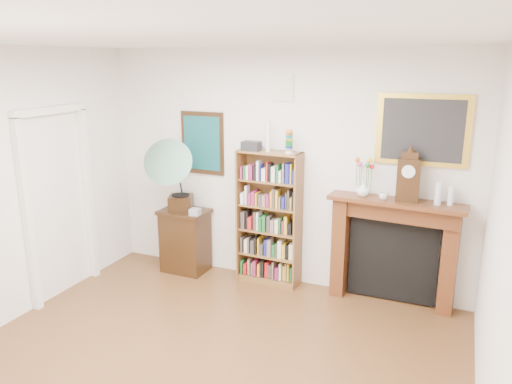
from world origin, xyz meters
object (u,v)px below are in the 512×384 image
fireplace (394,242)px  bookshelf (269,211)px  mantel_clock (409,178)px  bottle_left (438,193)px  bottle_right (451,196)px  cd_stack (195,212)px  gramophone (173,171)px  teacup (384,196)px  side_cabinet (185,240)px  flower_vase (363,189)px

fireplace → bookshelf: bearing=-173.9°
mantel_clock → bottle_left: size_ratio=2.21×
bottle_left → bottle_right: (0.12, 0.03, -0.02)m
cd_stack → mantel_clock: size_ratio=0.23×
bookshelf → bottle_right: bookshelf is taller
gramophone → teacup: (2.51, 0.16, -0.09)m
bookshelf → teacup: size_ratio=19.38×
side_cabinet → cd_stack: 0.52m
flower_vase → teacup: bearing=-14.5°
mantel_clock → flower_vase: (-0.47, 0.04, -0.18)m
fireplace → teacup: teacup is taller
gramophone → mantel_clock: size_ratio=1.77×
fireplace → cd_stack: size_ratio=12.16×
fireplace → gramophone: size_ratio=1.55×
bookshelf → fireplace: size_ratio=1.29×
bottle_left → side_cabinet: bearing=-178.9°
fireplace → side_cabinet: bearing=-172.9°
side_cabinet → fireplace: size_ratio=0.56×
mantel_clock → fireplace: bearing=146.4°
side_cabinet → bottle_left: size_ratio=3.40×
bottle_left → mantel_clock: bearing=179.5°
bookshelf → cd_stack: bearing=-163.7°
bookshelf → cd_stack: bookshelf is taller
bookshelf → fireplace: (1.46, 0.05, -0.19)m
flower_vase → bottle_left: 0.78m
teacup → bottle_left: (0.54, 0.02, 0.08)m
gramophone → teacup: bearing=-18.1°
cd_stack → bottle_left: 2.81m
fireplace → bottle_right: bearing=-0.7°
mantel_clock → gramophone: bearing=-176.6°
gramophone → cd_stack: (0.29, 0.00, -0.49)m
mantel_clock → bottle_right: (0.43, 0.03, -0.16)m
mantel_clock → bottle_right: mantel_clock is taller
flower_vase → bottle_left: size_ratio=0.65×
fireplace → bottle_left: 0.74m
mantel_clock → flower_vase: mantel_clock is taller
side_cabinet → teacup: (2.45, 0.04, 0.85)m
flower_vase → bottle_right: bottle_right is taller
gramophone → flower_vase: gramophone is taller
fireplace → flower_vase: bearing=-170.4°
mantel_clock → bottle_left: 0.33m
bookshelf → side_cabinet: (-1.12, -0.08, -0.50)m
cd_stack → flower_vase: 2.05m
flower_vase → bottle_left: bearing=-2.8°
mantel_clock → teacup: size_ratio=5.48×
fireplace → gramophone: (-2.64, -0.26, 0.63)m
flower_vase → teacup: flower_vase is taller
mantel_clock → teacup: (-0.24, -0.02, -0.22)m
cd_stack → bottle_left: bearing=3.8°
mantel_clock → teacup: 0.32m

